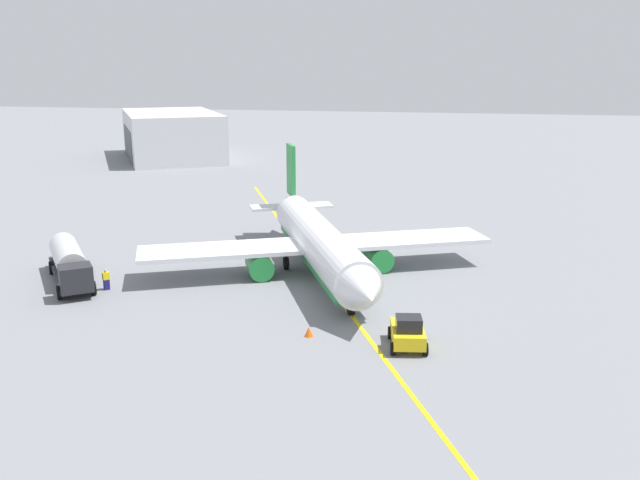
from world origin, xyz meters
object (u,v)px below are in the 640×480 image
object	(u,v)px
fuel_tanker	(69,262)
refueling_worker	(106,280)
safety_cone_nose	(309,332)
pushback_tug	(408,332)
airplane	(319,243)

from	to	relation	value
fuel_tanker	refueling_worker	size ratio (longest dim) A/B	6.04
refueling_worker	safety_cone_nose	size ratio (longest dim) A/B	2.59
fuel_tanker	refueling_worker	xyz separation A→B (m)	(1.11, 3.84, -0.91)
pushback_tug	refueling_worker	bearing A→B (deg)	-104.58
refueling_worker	safety_cone_nose	world-z (taller)	refueling_worker
fuel_tanker	safety_cone_nose	size ratio (longest dim) A/B	15.63
safety_cone_nose	refueling_worker	bearing A→B (deg)	-108.38
fuel_tanker	refueling_worker	world-z (taller)	fuel_tanker
pushback_tug	refueling_worker	distance (m)	25.32
pushback_tug	safety_cone_nose	bearing A→B (deg)	-93.55
airplane	refueling_worker	size ratio (longest dim) A/B	17.46
refueling_worker	fuel_tanker	bearing A→B (deg)	-106.08
fuel_tanker	safety_cone_nose	distance (m)	22.96
safety_cone_nose	fuel_tanker	bearing A→B (deg)	-107.98
pushback_tug	airplane	bearing A→B (deg)	-148.48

